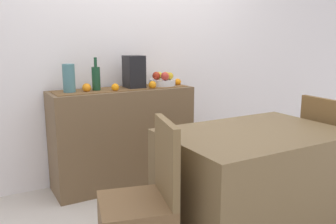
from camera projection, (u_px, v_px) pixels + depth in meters
ground_plane at (200, 219)px, 2.70m from camera, size 6.40×6.40×0.02m
room_wall_rear at (133, 38)px, 3.43m from camera, size 6.40×0.06×2.70m
sideboard_console at (123, 137)px, 3.28m from camera, size 1.28×0.42×0.90m
table_runner at (122, 89)px, 3.19m from camera, size 1.21×0.32×0.01m
fruit_bowl at (163, 82)px, 3.38m from camera, size 0.25×0.25×0.06m
apple_upper at (165, 76)px, 3.30m from camera, size 0.08×0.08×0.08m
apple_rear at (156, 76)px, 3.36m from camera, size 0.07×0.07×0.07m
apple_front at (166, 75)px, 3.42m from camera, size 0.07×0.07×0.07m
apple_left at (159, 75)px, 3.44m from camera, size 0.07×0.07×0.07m
apple_right at (170, 76)px, 3.37m from camera, size 0.07×0.07×0.07m
wine_bottle at (96, 78)px, 3.05m from camera, size 0.07×0.07×0.29m
coffee_maker at (134, 72)px, 3.22m from camera, size 0.16×0.18×0.30m
ceramic_vase at (69, 79)px, 2.94m from camera, size 0.10×0.10×0.24m
orange_loose_far at (115, 87)px, 3.05m from camera, size 0.07×0.07×0.07m
orange_loose_near_bowl at (178, 82)px, 3.44m from camera, size 0.07×0.07×0.07m
orange_loose_end at (87, 88)px, 3.00m from camera, size 0.07×0.07×0.07m
orange_loose_mid at (152, 85)px, 3.19m from camera, size 0.07×0.07×0.07m
dining_table at (252, 184)px, 2.41m from camera, size 1.18×0.81×0.74m
chair_by_corner at (332, 175)px, 2.85m from camera, size 0.43×0.43×0.90m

